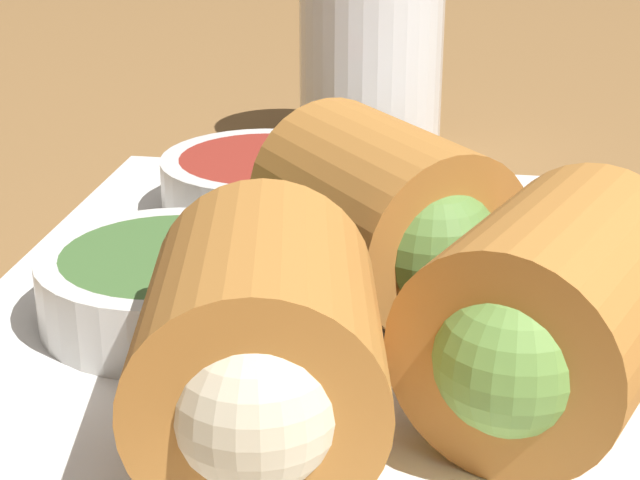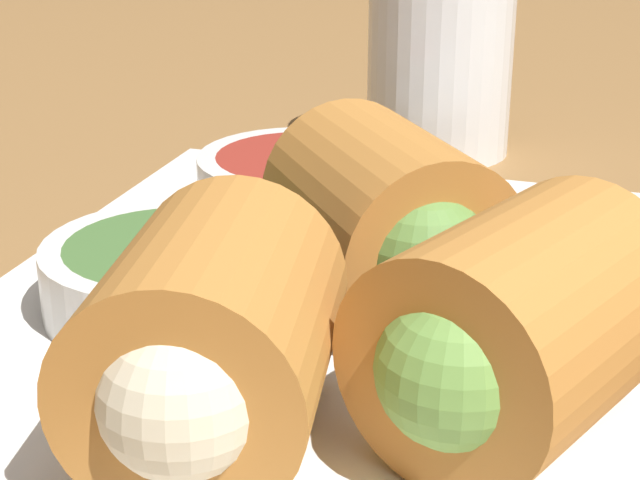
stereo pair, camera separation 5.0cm
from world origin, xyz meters
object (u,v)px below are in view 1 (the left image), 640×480
Objects in this scene: serving_plate at (320,328)px; drinking_glass at (373,57)px; dipping_bowl_near at (166,289)px; dipping_bowl_far at (265,182)px.

drinking_glass reaches higher than serving_plate.
dipping_bowl_far is (10.92, -0.98, 0.00)cm from dipping_bowl_near.
serving_plate is 9.93cm from dipping_bowl_far.
dipping_bowl_far is 0.87× the size of drinking_glass.
drinking_glass is at bearing -11.04° from dipping_bowl_far.
dipping_bowl_far is 15.04cm from drinking_glass.
serving_plate is 5.49cm from dipping_bowl_near.
dipping_bowl_near is 25.91cm from drinking_glass.
dipping_bowl_far reaches higher than serving_plate.
dipping_bowl_near is at bearing 112.34° from serving_plate.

